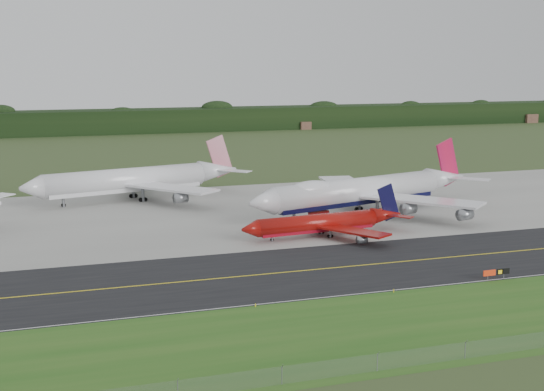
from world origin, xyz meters
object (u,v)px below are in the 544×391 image
Objects in this scene: jet_star_tail at (137,180)px; taxiway_sign at (496,272)px; jet_red_737 at (325,223)px; jet_ba_747 at (364,191)px.

jet_star_tail reaches higher than taxiway_sign.
jet_red_737 is at bearing -60.46° from jet_star_tail.
jet_ba_747 is 1.09× the size of jet_star_tail.
taxiway_sign is at bearing -63.96° from jet_star_tail.
jet_star_tail is 105.70m from taxiway_sign.
jet_star_tail reaches higher than jet_red_737.
jet_red_737 is at bearing 110.75° from taxiway_sign.
jet_star_tail is at bearing 119.54° from jet_red_737.
taxiway_sign is (46.37, -94.89, -4.16)m from jet_star_tail.
taxiway_sign is (-2.70, -58.13, -4.54)m from jet_ba_747.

